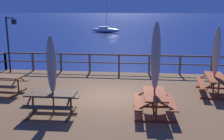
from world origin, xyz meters
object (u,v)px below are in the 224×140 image
picnic_table_back_left (52,99)px  picnic_table_mid_right (154,99)px  sailboat_distant (105,30)px  patio_umbrella_tall_back_right (156,57)px  lamp_post_hooked (10,36)px  picnic_table_mid_centre (2,80)px  picnic_table_front_right (215,81)px  patio_umbrella_tall_back_left (216,52)px  patio_umbrella_short_front (52,65)px

picnic_table_back_left → picnic_table_mid_right: 3.59m
sailboat_distant → picnic_table_back_left: bearing=-84.8°
patio_umbrella_tall_back_right → sailboat_distant: bearing=100.0°
picnic_table_back_left → lamp_post_hooked: (-4.32, 5.87, 1.56)m
picnic_table_mid_centre → picnic_table_back_left: bearing=-36.0°
lamp_post_hooked → picnic_table_front_right: bearing=-15.0°
picnic_table_back_left → lamp_post_hooked: lamp_post_hooked is taller
sailboat_distant → lamp_post_hooked: bearing=-90.7°
patio_umbrella_tall_back_left → patio_umbrella_short_front: patio_umbrella_tall_back_left is taller
picnic_table_back_left → lamp_post_hooked: bearing=126.4°
sailboat_distant → picnic_table_mid_centre: bearing=-88.7°
picnic_table_mid_centre → picnic_table_front_right: bearing=5.3°
picnic_table_mid_right → sailboat_distant: 43.06m
patio_umbrella_tall_back_left → patio_umbrella_tall_back_right: 3.81m
picnic_table_mid_right → sailboat_distant: sailboat_distant is taller
picnic_table_mid_right → patio_umbrella_tall_back_left: patio_umbrella_tall_back_left is taller
lamp_post_hooked → patio_umbrella_tall_back_left: bearing=-15.0°
picnic_table_front_right → lamp_post_hooked: size_ratio=0.67×
picnic_table_mid_centre → patio_umbrella_tall_back_left: bearing=5.4°
picnic_table_mid_centre → sailboat_distant: bearing=91.3°
patio_umbrella_short_front → patio_umbrella_tall_back_right: (3.51, 0.28, 0.30)m
patio_umbrella_tall_back_right → sailboat_distant: 43.16m
patio_umbrella_tall_back_left → picnic_table_front_right: bearing=-10.8°
picnic_table_front_right → patio_umbrella_tall_back_left: 1.29m
sailboat_distant → patio_umbrella_tall_back_right: bearing=-80.0°
patio_umbrella_tall_back_left → lamp_post_hooked: size_ratio=0.91×
picnic_table_mid_right → picnic_table_mid_centre: (-6.55, 1.80, 0.00)m
picnic_table_mid_right → picnic_table_mid_centre: same height
picnic_table_mid_centre → sailboat_distant: 40.62m
picnic_table_front_right → patio_umbrella_tall_back_right: patio_umbrella_tall_back_right is taller
picnic_table_front_right → picnic_table_mid_right: size_ratio=1.18×
patio_umbrella_short_front → picnic_table_back_left: bearing=-141.1°
picnic_table_mid_right → patio_umbrella_tall_back_right: bearing=-104.4°
picnic_table_back_left → patio_umbrella_short_front: patio_umbrella_short_front is taller
patio_umbrella_tall_back_right → lamp_post_hooked: size_ratio=1.01×
patio_umbrella_tall_back_right → sailboat_distant: size_ratio=0.42×
picnic_table_mid_centre → patio_umbrella_tall_back_left: size_ratio=0.67×
picnic_table_mid_right → patio_umbrella_tall_back_right: patio_umbrella_tall_back_right is taller
picnic_table_front_right → picnic_table_back_left: bearing=-154.3°
picnic_table_back_left → sailboat_distant: size_ratio=0.23×
picnic_table_mid_right → picnic_table_back_left: bearing=-174.1°
picnic_table_mid_right → patio_umbrella_tall_back_left: bearing=45.0°
picnic_table_front_right → patio_umbrella_tall_back_right: size_ratio=0.67×
picnic_table_back_left → patio_umbrella_tall_back_right: size_ratio=0.54×
picnic_table_mid_centre → patio_umbrella_tall_back_left: patio_umbrella_tall_back_left is taller
picnic_table_front_right → lamp_post_hooked: bearing=165.0°
picnic_table_front_right → sailboat_distant: (-10.18, 39.75, -0.83)m
picnic_table_mid_right → lamp_post_hooked: 9.74m
patio_umbrella_short_front → lamp_post_hooked: (-4.37, 5.83, 0.36)m
picnic_table_mid_centre → patio_umbrella_short_front: 3.89m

